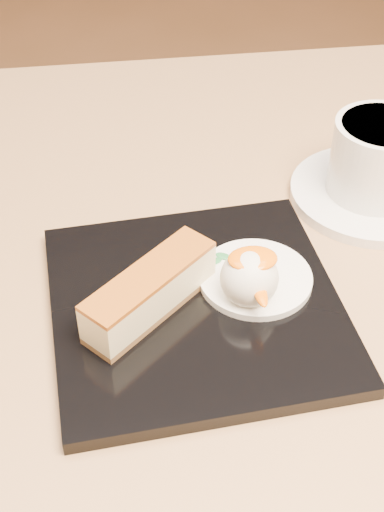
{
  "coord_description": "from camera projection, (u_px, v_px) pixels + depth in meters",
  "views": [
    {
      "loc": [
        -0.09,
        -0.42,
        1.12
      ],
      "look_at": [
        -0.03,
        -0.02,
        0.76
      ],
      "focal_mm": 50.0,
      "sensor_mm": 36.0,
      "label": 1
    }
  ],
  "objects": [
    {
      "name": "mint_sprig",
      "position": [
        214.0,
        258.0,
        0.58
      ],
      "size": [
        0.03,
        0.02,
        0.0
      ],
      "color": "#287C3B",
      "rests_on": "cream_smear"
    },
    {
      "name": "dessert_plate",
      "position": [
        196.0,
        306.0,
        0.55
      ],
      "size": [
        0.23,
        0.23,
        0.01
      ],
      "primitive_type": "cube",
      "rotation": [
        0.0,
        0.0,
        0.07
      ],
      "color": "black",
      "rests_on": "table"
    },
    {
      "name": "cheesecake",
      "position": [
        150.0,
        292.0,
        0.53
      ],
      "size": [
        0.11,
        0.1,
        0.04
      ],
      "rotation": [
        0.0,
        0.0,
        0.73
      ],
      "color": "brown",
      "rests_on": "dessert_plate"
    },
    {
      "name": "ice_cream_scoop",
      "position": [
        249.0,
        278.0,
        0.53
      ],
      "size": [
        0.04,
        0.04,
        0.04
      ],
      "primitive_type": "sphere",
      "color": "white",
      "rests_on": "cream_smear"
    },
    {
      "name": "mango_sauce",
      "position": [
        253.0,
        259.0,
        0.52
      ],
      "size": [
        0.04,
        0.03,
        0.01
      ],
      "primitive_type": "ellipsoid",
      "color": "orange",
      "rests_on": "ice_cream_scoop"
    },
    {
      "name": "table",
      "position": [
        219.0,
        392.0,
        0.69
      ],
      "size": [
        0.8,
        0.8,
        0.72
      ],
      "color": "black",
      "rests_on": "ground"
    },
    {
      "name": "coffee_cup",
      "position": [
        381.0,
        157.0,
        0.64
      ],
      "size": [
        0.11,
        0.09,
        0.07
      ],
      "rotation": [
        0.0,
        0.0,
        -0.21
      ],
      "color": "white",
      "rests_on": "saucer"
    },
    {
      "name": "cream_smear",
      "position": [
        255.0,
        278.0,
        0.56
      ],
      "size": [
        0.09,
        0.09,
        0.01
      ],
      "primitive_type": "cylinder",
      "color": "white",
      "rests_on": "dessert_plate"
    },
    {
      "name": "saucer",
      "position": [
        371.0,
        194.0,
        0.66
      ],
      "size": [
        0.15,
        0.15,
        0.01
      ],
      "primitive_type": "cylinder",
      "color": "white",
      "rests_on": "table"
    }
  ]
}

